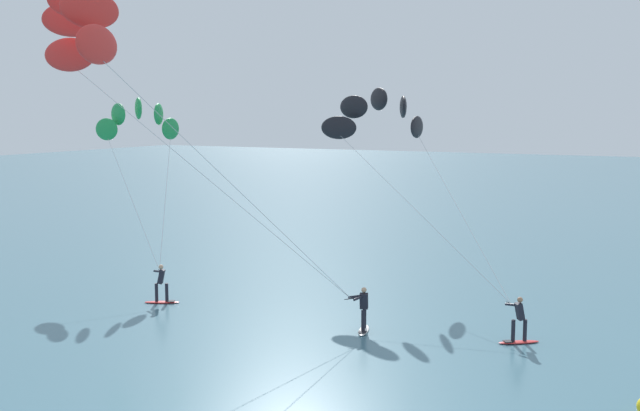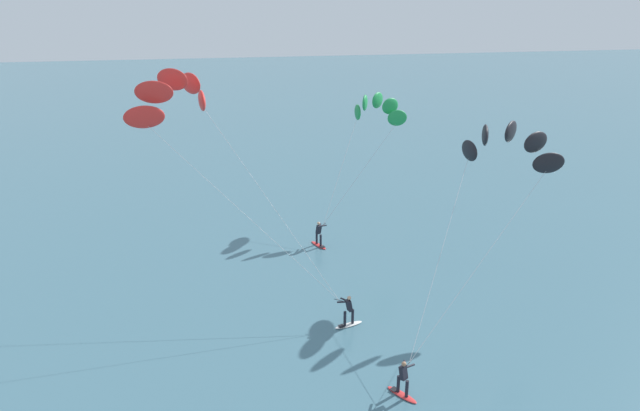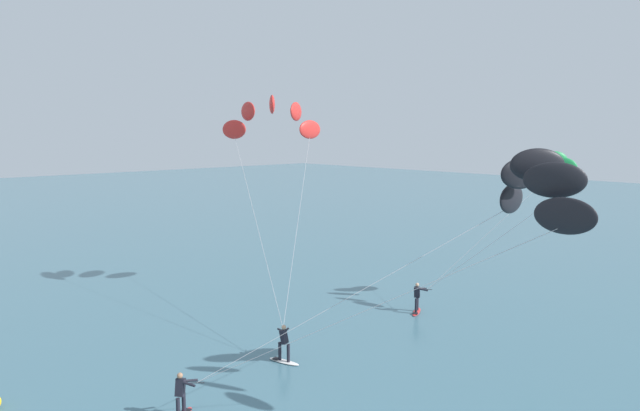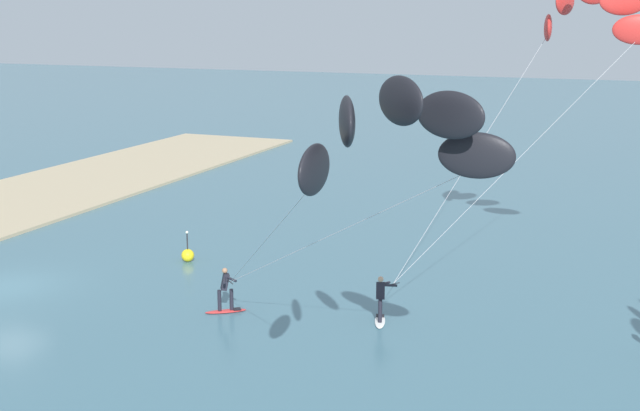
% 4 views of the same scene
% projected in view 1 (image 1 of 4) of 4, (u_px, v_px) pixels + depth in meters
% --- Properties ---
extents(kitesurfer_nearshore, '(11.07, 11.87, 9.32)m').
position_uv_depth(kitesurfer_nearshore, '(383.00, 120.00, 37.29)').
color(kitesurfer_nearshore, red).
rests_on(kitesurfer_nearshore, ground).
extents(kitesurfer_mid_water, '(11.08, 8.99, 12.04)m').
position_uv_depth(kitesurfer_mid_water, '(94.00, 39.00, 23.53)').
color(kitesurfer_mid_water, white).
rests_on(kitesurfer_mid_water, ground).
extents(kitesurfer_far_out, '(7.26, 7.68, 8.87)m').
position_uv_depth(kitesurfer_far_out, '(140.00, 126.00, 38.77)').
color(kitesurfer_far_out, red).
rests_on(kitesurfer_far_out, ground).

